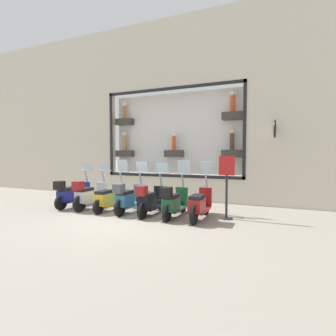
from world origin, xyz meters
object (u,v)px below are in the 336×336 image
at_px(scooter_silver_5, 89,195).
at_px(scooter_navy_6, 71,194).
at_px(scooter_green_1, 174,202).
at_px(scooter_yellow_4, 109,198).
at_px(shop_sign_post, 227,184).
at_px(scooter_black_2, 150,200).
at_px(scooter_red_0, 200,204).
at_px(scooter_teal_3, 128,198).

xyz_separation_m(scooter_silver_5, scooter_navy_6, (-0.01, 0.77, -0.01)).
height_order(scooter_green_1, scooter_yellow_4, scooter_green_1).
relative_size(scooter_yellow_4, scooter_silver_5, 0.99).
relative_size(scooter_navy_6, shop_sign_post, 0.97).
height_order(scooter_green_1, scooter_black_2, scooter_green_1).
bearing_deg(scooter_red_0, scooter_black_2, 92.60).
bearing_deg(scooter_silver_5, scooter_teal_3, -90.06).
distance_m(scooter_green_1, scooter_teal_3, 1.54).
distance_m(scooter_silver_5, scooter_navy_6, 0.77).
relative_size(scooter_red_0, scooter_teal_3, 1.00).
xyz_separation_m(scooter_red_0, scooter_black_2, (-0.07, 1.54, 0.02)).
xyz_separation_m(scooter_red_0, scooter_teal_3, (-0.06, 2.31, 0.03)).
relative_size(scooter_teal_3, scooter_navy_6, 1.00).
height_order(scooter_red_0, scooter_black_2, scooter_red_0).
bearing_deg(scooter_navy_6, scooter_green_1, -89.97).
distance_m(scooter_teal_3, shop_sign_post, 3.07).
xyz_separation_m(scooter_yellow_4, scooter_navy_6, (-0.06, 1.54, 0.05)).
bearing_deg(scooter_red_0, scooter_green_1, 94.92).
relative_size(scooter_red_0, scooter_yellow_4, 1.01).
xyz_separation_m(scooter_green_1, scooter_silver_5, (0.01, 3.08, 0.01)).
bearing_deg(scooter_teal_3, scooter_black_2, -90.55).
bearing_deg(scooter_red_0, scooter_yellow_4, 90.10).
distance_m(scooter_green_1, scooter_yellow_4, 2.31).
bearing_deg(scooter_silver_5, scooter_red_0, -89.09).
distance_m(scooter_black_2, scooter_teal_3, 0.77).
xyz_separation_m(scooter_black_2, scooter_silver_5, (0.01, 2.31, 0.02)).
height_order(scooter_green_1, shop_sign_post, shop_sign_post).
height_order(scooter_red_0, scooter_teal_3, scooter_red_0).
distance_m(scooter_navy_6, shop_sign_post, 5.35).
relative_size(scooter_red_0, scooter_green_1, 1.01).
height_order(scooter_yellow_4, scooter_silver_5, scooter_yellow_4).
bearing_deg(scooter_black_2, scooter_navy_6, 89.97).
bearing_deg(scooter_green_1, scooter_black_2, 90.26).
bearing_deg(shop_sign_post, scooter_silver_5, 95.76).
distance_m(scooter_red_0, scooter_yellow_4, 3.08).
distance_m(scooter_red_0, scooter_teal_3, 2.31).
height_order(scooter_silver_5, scooter_navy_6, scooter_silver_5).
bearing_deg(scooter_red_0, scooter_navy_6, 90.85).
distance_m(scooter_green_1, scooter_black_2, 0.77).
height_order(scooter_navy_6, shop_sign_post, shop_sign_post).
bearing_deg(scooter_teal_3, scooter_red_0, -88.45).
bearing_deg(scooter_yellow_4, scooter_green_1, -91.51).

